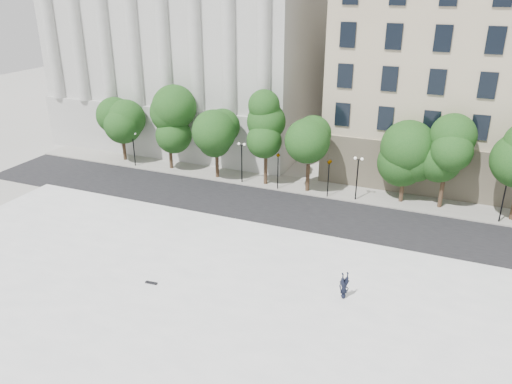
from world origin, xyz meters
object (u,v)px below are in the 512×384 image
traffic_light_west (278,153)px  skateboard (151,283)px  person_lying (344,294)px  traffic_light_east (329,159)px

traffic_light_west → skateboard: size_ratio=5.13×
person_lying → skateboard: person_lying is taller
skateboard → person_lying: bearing=10.5°
traffic_light_west → traffic_light_east: bearing=0.0°
traffic_light_west → person_lying: traffic_light_west is taller
traffic_light_east → person_lying: bearing=-71.7°
person_lying → skateboard: (-11.96, -3.21, -0.20)m
traffic_light_east → person_lying: (5.29, -15.99, -3.06)m
traffic_light_east → skateboard: 20.59m
skateboard → traffic_light_east: bearing=66.3°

